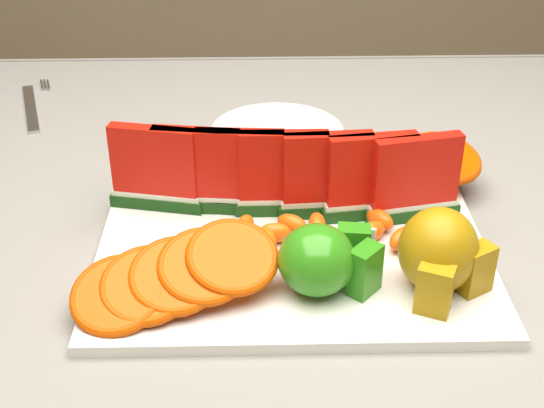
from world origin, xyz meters
name	(u,v)px	position (x,y,z in m)	size (l,w,h in m)	color
table	(232,293)	(0.00, 0.00, 0.65)	(1.40, 0.90, 0.75)	#533123
tablecloth	(230,249)	(0.00, 0.00, 0.72)	(1.53, 1.03, 0.20)	gray
platter	(292,251)	(0.07, -0.07, 0.76)	(0.40, 0.30, 0.01)	silver
apple_cluster	(324,260)	(0.09, -0.14, 0.80)	(0.11, 0.10, 0.07)	#378716
pear_cluster	(440,254)	(0.20, -0.14, 0.81)	(0.09, 0.10, 0.08)	#B78D0E
side_plate	(277,132)	(0.06, 0.21, 0.76)	(0.21, 0.21, 0.01)	silver
fork	(32,106)	(-0.30, 0.32, 0.76)	(0.06, 0.19, 0.00)	silver
watermelon_row	(283,175)	(0.06, -0.01, 0.82)	(0.39, 0.07, 0.10)	#083C09
orange_fan_front	(176,275)	(-0.04, -0.15, 0.80)	(0.21, 0.14, 0.06)	#DD3E00
orange_fan_back	(321,166)	(0.11, 0.06, 0.79)	(0.39, 0.12, 0.05)	#DD3E00
tangerine_segments	(312,231)	(0.09, -0.06, 0.78)	(0.23, 0.08, 0.02)	orange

